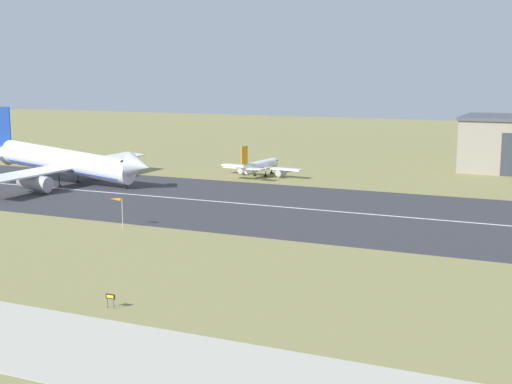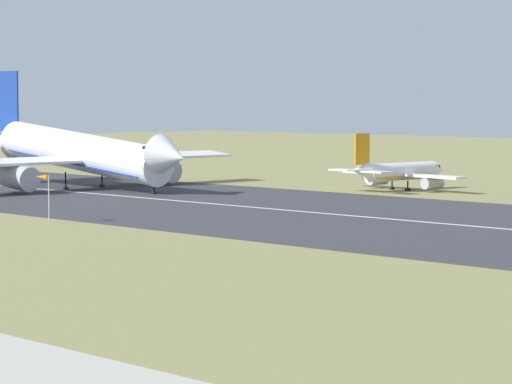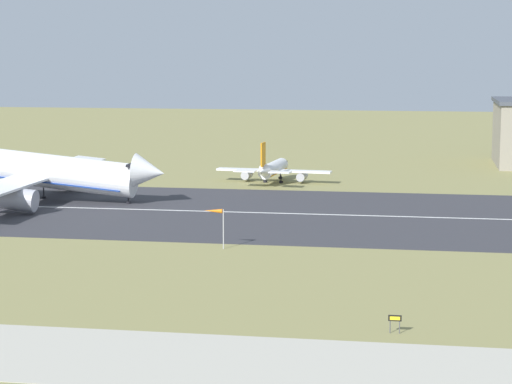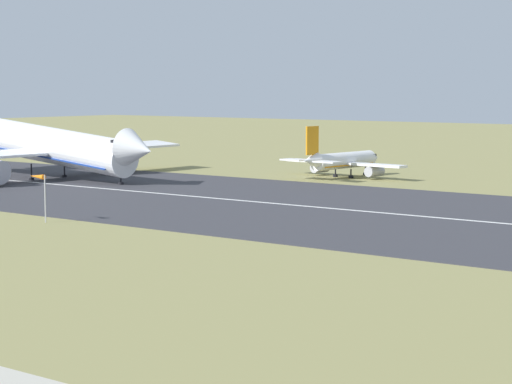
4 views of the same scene
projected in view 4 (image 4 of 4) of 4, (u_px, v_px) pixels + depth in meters
The scene contains 6 objects.
ground_plane at pixel (69, 298), 72.89m from camera, with size 690.04×690.04×0.00m, color olive.
runway_strip at pixel (431, 217), 117.93m from camera, with size 450.04×54.41×0.06m, color #333338.
runway_centreline at pixel (431, 217), 117.92m from camera, with size 405.04×0.70×0.01m, color silver.
airplane_landing at pixel (45, 146), 167.38m from camera, with size 50.25×58.63×18.97m.
airplane_parked_centre at pixel (343, 161), 169.80m from camera, with size 23.99×20.84×9.01m.
windsock_pole at pixel (38, 179), 113.85m from camera, with size 2.74×0.70×5.51m.
Camera 4 is at (54.27, 8.13, 15.39)m, focal length 70.00 mm.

